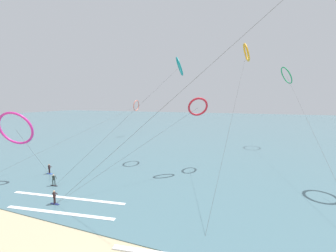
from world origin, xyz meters
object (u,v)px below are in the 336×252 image
kite_magenta (16,128)px  kite_emerald (286,75)px  surfer_navy (55,198)px  kite_coral (136,106)px  kite_crimson (198,107)px  surfer_cobalt (49,170)px  kite_amber (246,53)px  kite_teal (179,67)px  surfer_charcoal (54,181)px

kite_magenta → kite_emerald: bearing=-152.0°
surfer_navy → kite_magenta: (-11.36, 3.80, 7.46)m
surfer_navy → kite_emerald: kite_emerald is taller
kite_emerald → kite_coral: kite_emerald is taller
kite_coral → kite_crimson: 41.45m
surfer_cobalt → kite_amber: 40.33m
surfer_navy → kite_emerald: 59.09m
surfer_cobalt → kite_teal: size_ratio=0.08×
surfer_charcoal → kite_teal: 29.94m
kite_amber → kite_coral: size_ratio=0.52×
surfer_charcoal → kite_emerald: (35.52, 42.88, 18.24)m
surfer_navy → kite_amber: kite_amber is taller
kite_amber → kite_teal: kite_amber is taller
kite_amber → kite_coral: (-35.47, 22.92, -10.46)m
surfer_charcoal → kite_magenta: kite_magenta is taller
kite_teal → kite_crimson: 11.68m
surfer_cobalt → kite_coral: (-4.92, 39.67, 9.86)m
kite_emerald → kite_crimson: 35.36m
kite_teal → kite_magenta: bearing=116.2°
surfer_charcoal → surfer_navy: 6.34m
kite_amber → kite_magenta: bearing=116.0°
kite_amber → kite_crimson: 14.19m
kite_teal → kite_emerald: (22.60, 23.13, -0.18)m
kite_magenta → kite_crimson: 28.40m
surfer_navy → kite_magenta: 14.12m
kite_amber → surfer_charcoal: bearing=121.8°
kite_amber → kite_coral: 43.51m
surfer_charcoal → surfer_navy: bearing=76.9°
surfer_cobalt → kite_emerald: bearing=109.5°
surfer_charcoal → kite_coral: kite_coral is taller
kite_teal → kite_crimson: bearing=-161.4°
surfer_charcoal → kite_coral: (-9.95, 43.27, 9.86)m
surfer_cobalt → kite_amber: size_ratio=0.06×
surfer_navy → kite_coral: (-14.73, 47.44, 9.86)m
surfer_charcoal → kite_amber: kite_amber is taller
surfer_charcoal → surfer_cobalt: 6.18m
surfer_navy → kite_teal: (8.14, 23.92, 18.42)m
kite_amber → kite_emerald: kite_amber is taller
surfer_navy → kite_teal: 31.27m
surfer_charcoal → kite_amber: (25.52, 20.35, 20.32)m
surfer_charcoal → kite_emerald: bearing=168.4°
surfer_navy → kite_emerald: bearing=122.6°
kite_magenta → surfer_cobalt: bearing=-129.2°
surfer_charcoal → surfer_cobalt: size_ratio=1.00×
kite_amber → kite_crimson: (-7.22, -7.40, -9.73)m
kite_magenta → kite_coral: 43.84m
surfer_charcoal → kite_teal: size_ratio=0.08×
surfer_charcoal → kite_teal: kite_teal is taller
kite_magenta → kite_coral: size_ratio=0.22×
kite_amber → kite_crimson: kite_amber is taller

